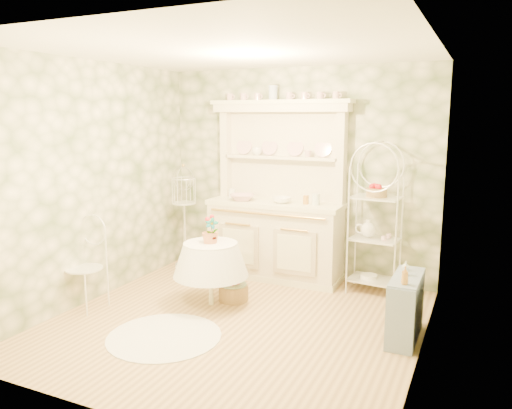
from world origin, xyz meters
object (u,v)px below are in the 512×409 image
at_px(side_shelf, 405,308).
at_px(floor_basket, 234,290).
at_px(cafe_chair, 84,268).
at_px(kitchen_dresser, 275,191).
at_px(round_table, 211,273).
at_px(bakers_rack, 376,215).
at_px(birdcage_stand, 185,220).

xyz_separation_m(side_shelf, floor_basket, (-1.94, 0.20, -0.18)).
distance_m(cafe_chair, floor_basket, 1.67).
bearing_deg(floor_basket, kitchen_dresser, 83.69).
bearing_deg(round_table, side_shelf, 0.66).
distance_m(round_table, floor_basket, 0.38).
relative_size(kitchen_dresser, floor_basket, 6.31).
distance_m(kitchen_dresser, round_table, 1.45).
bearing_deg(kitchen_dresser, round_table, -102.81).
bearing_deg(bakers_rack, round_table, -136.71).
relative_size(round_table, birdcage_stand, 0.56).
distance_m(side_shelf, birdcage_stand, 3.34).
height_order(kitchen_dresser, birdcage_stand, kitchen_dresser).
height_order(side_shelf, cafe_chair, cafe_chair).
relative_size(side_shelf, cafe_chair, 0.78).
bearing_deg(cafe_chair, round_table, 27.71).
xyz_separation_m(bakers_rack, cafe_chair, (-2.76, -1.85, -0.49)).
bearing_deg(cafe_chair, floor_basket, 31.86).
relative_size(cafe_chair, floor_basket, 2.48).
relative_size(bakers_rack, floor_basket, 5.17).
height_order(side_shelf, floor_basket, side_shelf).
height_order(side_shelf, round_table, round_table).
relative_size(kitchen_dresser, birdcage_stand, 1.71).
bearing_deg(round_table, floor_basket, 53.89).
relative_size(bakers_rack, birdcage_stand, 1.40).
bearing_deg(bakers_rack, floor_basket, -139.41).
height_order(cafe_chair, birdcage_stand, birdcage_stand).
distance_m(bakers_rack, birdcage_stand, 2.61).
height_order(round_table, birdcage_stand, birdcage_stand).
bearing_deg(round_table, kitchen_dresser, 77.19).
bearing_deg(side_shelf, floor_basket, 178.72).
distance_m(kitchen_dresser, birdcage_stand, 1.40).
distance_m(kitchen_dresser, side_shelf, 2.33).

